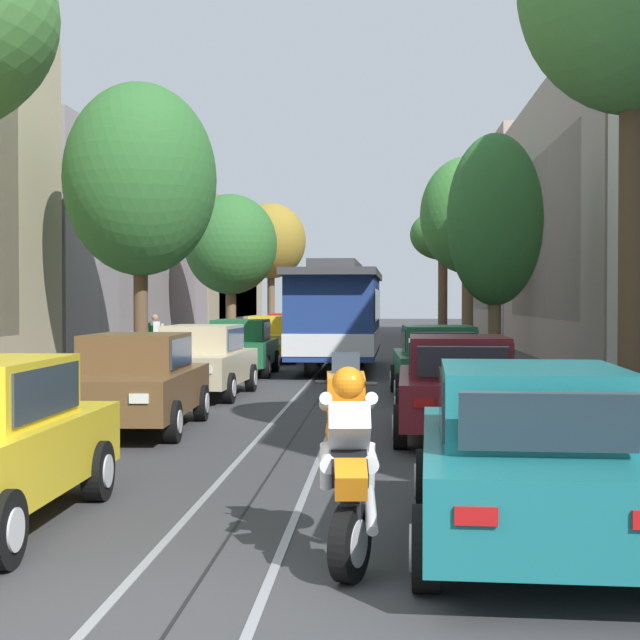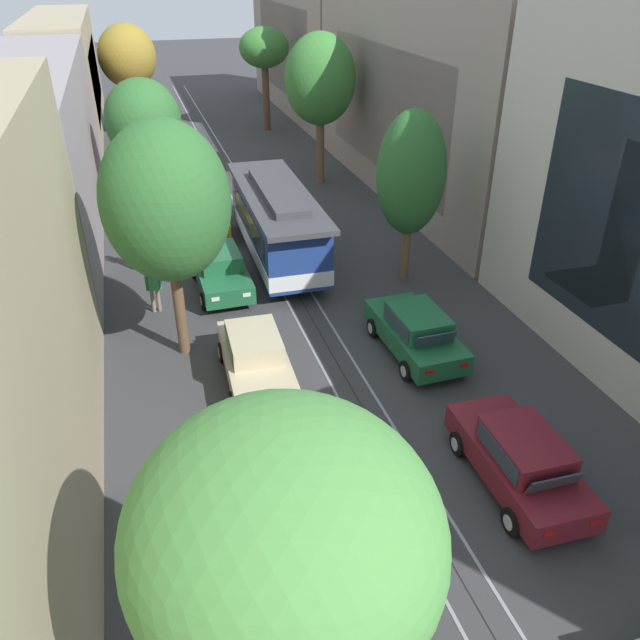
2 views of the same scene
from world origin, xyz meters
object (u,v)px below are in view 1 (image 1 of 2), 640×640
parked_car_red_sixth_left (287,332)px  parked_car_red_far_left (299,328)px  motorcycle_with_rider (348,455)px  parked_car_beige_mid_left (202,361)px  parked_car_yellow_fifth_left (273,338)px  parked_car_maroon_second_right (458,386)px  fire_hydrant (60,398)px  street_tree_kerb_left_fourth (271,242)px  cable_car_trolley (337,316)px  parked_car_teal_near_right (530,457)px  parked_car_green_mid_right (438,361)px  street_tree_kerb_left_mid (231,245)px  street_tree_kerb_right_fourth (443,237)px  pedestrian_crossing_far (155,337)px  pedestrian_on_right_pavement (143,342)px  street_tree_kerb_right_mid (468,216)px  street_tree_kerb_right_second (495,221)px  street_tree_kerb_left_second (140,180)px  parked_car_brown_second_left (135,382)px  parked_car_green_fourth_left (240,347)px

parked_car_red_sixth_left → parked_car_red_far_left: 6.27m
motorcycle_with_rider → parked_car_beige_mid_left: bearing=105.4°
parked_car_yellow_fifth_left → parked_car_maroon_second_right: same height
fire_hydrant → street_tree_kerb_left_fourth: bearing=90.7°
cable_car_trolley → fire_hydrant: bearing=-108.5°
cable_car_trolley → street_tree_kerb_left_fourth: bearing=101.3°
parked_car_beige_mid_left → parked_car_teal_near_right: size_ratio=1.00×
parked_car_yellow_fifth_left → parked_car_green_mid_right: (5.02, -12.43, 0.00)m
street_tree_kerb_left_mid → street_tree_kerb_right_fourth: size_ratio=0.90×
parked_car_red_far_left → street_tree_kerb_left_mid: size_ratio=0.70×
parked_car_teal_near_right → pedestrian_crossing_far: size_ratio=2.61×
parked_car_green_mid_right → pedestrian_on_right_pavement: bearing=146.4°
street_tree_kerb_left_fourth → street_tree_kerb_right_mid: (9.46, -13.45, 0.16)m
parked_car_maroon_second_right → street_tree_kerb_left_fourth: 38.45m
street_tree_kerb_left_mid → street_tree_kerb_left_fourth: size_ratio=0.85×
parked_car_red_sixth_left → parked_car_teal_near_right: same height
street_tree_kerb_right_second → motorcycle_with_rider: size_ratio=3.51×
parked_car_red_far_left → street_tree_kerb_right_mid: bearing=-45.1°
street_tree_kerb_left_fourth → cable_car_trolley: 24.20m
parked_car_red_far_left → fire_hydrant: size_ratio=5.20×
parked_car_red_sixth_left → parked_car_red_far_left: size_ratio=1.00×
parked_car_red_sixth_left → street_tree_kerb_right_second: street_tree_kerb_right_second is taller
street_tree_kerb_right_mid → pedestrian_crossing_far: 14.49m
parked_car_green_mid_right → fire_hydrant: bearing=-145.1°
parked_car_red_sixth_left → street_tree_kerb_left_fourth: size_ratio=0.59×
street_tree_kerb_right_second → parked_car_beige_mid_left: bearing=-144.1°
street_tree_kerb_left_second → fire_hydrant: (0.32, -6.97, -4.65)m
pedestrian_crossing_far → parked_car_green_mid_right: bearing=-47.3°
parked_car_brown_second_left → street_tree_kerb_left_fourth: street_tree_kerb_left_fourth is taller
street_tree_kerb_left_mid → pedestrian_on_right_pavement: street_tree_kerb_left_mid is taller
street_tree_kerb_left_second → pedestrian_on_right_pavement: street_tree_kerb_left_second is taller
street_tree_kerb_right_mid → street_tree_kerb_right_fourth: (-0.20, 13.00, 0.02)m
parked_car_red_sixth_left → cable_car_trolley: 11.49m
parked_car_red_far_left → fire_hydrant: (-1.59, -30.11, -0.38)m
street_tree_kerb_left_mid → fire_hydrant: bearing=-89.1°
pedestrian_crossing_far → street_tree_kerb_left_second: bearing=-79.5°
parked_car_green_fourth_left → parked_car_teal_near_right: 20.02m
parked_car_beige_mid_left → pedestrian_crossing_far: 9.70m
parked_car_beige_mid_left → street_tree_kerb_right_mid: size_ratio=0.56×
parked_car_teal_near_right → cable_car_trolley: bearing=97.2°
parked_car_red_far_left → pedestrian_on_right_pavement: (-2.59, -20.15, 0.19)m
motorcycle_with_rider → fire_hydrant: motorcycle_with_rider is taller
parked_car_yellow_fifth_left → street_tree_kerb_right_second: 10.63m
street_tree_kerb_left_mid → street_tree_kerb_right_second: street_tree_kerb_right_second is taller
street_tree_kerb_right_fourth → street_tree_kerb_right_second: bearing=-90.4°
street_tree_kerb_left_second → street_tree_kerb_left_mid: size_ratio=1.19×
parked_car_maroon_second_right → street_tree_kerb_left_second: bearing=130.5°
parked_car_beige_mid_left → pedestrian_on_right_pavement: (-2.61, 5.22, 0.19)m
parked_car_red_far_left → pedestrian_crossing_far: pedestrian_crossing_far is taller
parked_car_yellow_fifth_left → street_tree_kerb_left_second: 11.27m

